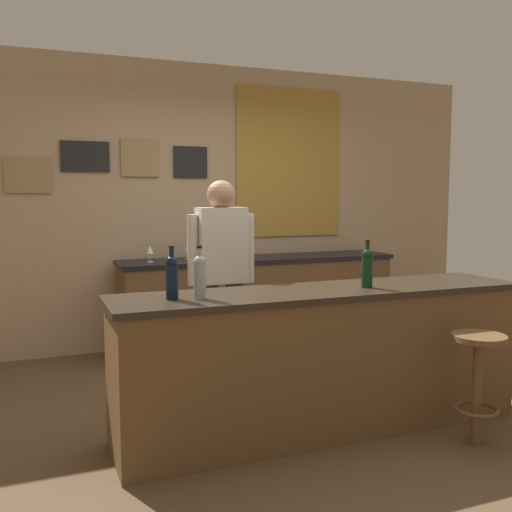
{
  "coord_description": "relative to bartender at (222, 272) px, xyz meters",
  "views": [
    {
      "loc": [
        -1.72,
        -3.57,
        1.51
      ],
      "look_at": [
        -0.12,
        0.45,
        1.05
      ],
      "focal_mm": 40.23,
      "sensor_mm": 36.0,
      "label": 1
    }
  ],
  "objects": [
    {
      "name": "wine_glass_a",
      "position": [
        -0.3,
        1.16,
        0.07
      ],
      "size": [
        0.07,
        0.07,
        0.16
      ],
      "color": "silver",
      "rests_on": "side_counter"
    },
    {
      "name": "side_counter",
      "position": [
        0.79,
        1.18,
        -0.48
      ],
      "size": [
        2.77,
        0.56,
        0.9
      ],
      "color": "brown",
      "rests_on": "ground_plane"
    },
    {
      "name": "bartender",
      "position": [
        0.0,
        0.0,
        0.0
      ],
      "size": [
        0.52,
        0.21,
        1.62
      ],
      "color": "#384766",
      "rests_on": "ground_plane"
    },
    {
      "name": "ground_plane",
      "position": [
        0.39,
        -0.47,
        -0.94
      ],
      "size": [
        10.0,
        10.0,
        0.0
      ],
      "primitive_type": "plane",
      "color": "brown"
    },
    {
      "name": "wine_bottle_b",
      "position": [
        -0.43,
        -0.91,
        0.12
      ],
      "size": [
        0.07,
        0.07,
        0.31
      ],
      "color": "#999E99",
      "rests_on": "bar_counter"
    },
    {
      "name": "back_wall",
      "position": [
        0.4,
        1.56,
        0.49
      ],
      "size": [
        6.0,
        0.09,
        2.8
      ],
      "color": "tan",
      "rests_on": "ground_plane"
    },
    {
      "name": "wine_glass_b",
      "position": [
        0.08,
        1.27,
        0.07
      ],
      "size": [
        0.07,
        0.07,
        0.16
      ],
      "color": "silver",
      "rests_on": "side_counter"
    },
    {
      "name": "bar_stool",
      "position": [
        1.15,
        -1.42,
        -0.48
      ],
      "size": [
        0.32,
        0.32,
        0.68
      ],
      "color": "brown",
      "rests_on": "ground_plane"
    },
    {
      "name": "wine_glass_c",
      "position": [
        0.48,
        1.09,
        0.07
      ],
      "size": [
        0.07,
        0.07,
        0.16
      ],
      "color": "silver",
      "rests_on": "side_counter"
    },
    {
      "name": "bar_counter",
      "position": [
        0.39,
        -0.87,
        -0.47
      ],
      "size": [
        2.69,
        0.6,
        0.92
      ],
      "color": "brown",
      "rests_on": "ground_plane"
    },
    {
      "name": "wine_bottle_c",
      "position": [
        0.68,
        -0.92,
        0.12
      ],
      "size": [
        0.07,
        0.07,
        0.31
      ],
      "color": "black",
      "rests_on": "bar_counter"
    },
    {
      "name": "wine_bottle_a",
      "position": [
        -0.58,
        -0.87,
        0.12
      ],
      "size": [
        0.07,
        0.07,
        0.31
      ],
      "color": "black",
      "rests_on": "bar_counter"
    }
  ]
}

